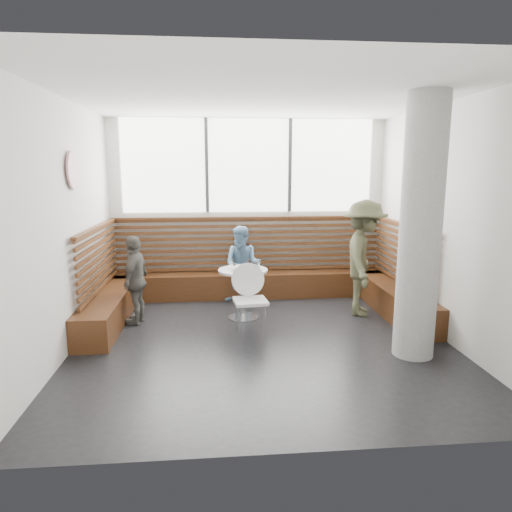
{
  "coord_description": "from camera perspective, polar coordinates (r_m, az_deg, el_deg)",
  "views": [
    {
      "loc": [
        -0.62,
        -5.86,
        2.31
      ],
      "look_at": [
        0.0,
        1.0,
        1.0
      ],
      "focal_mm": 32.0,
      "sensor_mm": 36.0,
      "label": 1
    }
  ],
  "objects": [
    {
      "name": "adult_man",
      "position": [
        7.43,
        13.3,
        -0.26
      ],
      "size": [
        1.04,
        1.35,
        1.85
      ],
      "primitive_type": "imported",
      "rotation": [
        0.0,
        0.0,
        1.23
      ],
      "color": "#474931",
      "rests_on": "ground"
    },
    {
      "name": "wall_art",
      "position": [
        6.52,
        -21.89,
        9.92
      ],
      "size": [
        0.03,
        0.5,
        0.5
      ],
      "primitive_type": "cylinder",
      "rotation": [
        0.0,
        1.57,
        0.0
      ],
      "color": "white",
      "rests_on": "room"
    },
    {
      "name": "glass_right",
      "position": [
        7.05,
        0.18,
        -1.27
      ],
      "size": [
        0.07,
        0.07,
        0.1
      ],
      "primitive_type": "cylinder",
      "color": "white",
      "rests_on": "cafe_table"
    },
    {
      "name": "plate_far",
      "position": [
        7.23,
        -0.95,
        -1.33
      ],
      "size": [
        0.18,
        0.18,
        0.01
      ],
      "primitive_type": "cylinder",
      "color": "white",
      "rests_on": "cafe_table"
    },
    {
      "name": "concrete_column",
      "position": [
        5.85,
        19.88,
        3.16
      ],
      "size": [
        0.5,
        0.5,
        3.2
      ],
      "primitive_type": "cylinder",
      "color": "gray",
      "rests_on": "ground"
    },
    {
      "name": "child_back",
      "position": [
        7.91,
        -1.67,
        -1.14
      ],
      "size": [
        0.79,
        0.71,
        1.36
      ],
      "primitive_type": "imported",
      "rotation": [
        0.0,
        0.0,
        -0.35
      ],
      "color": "#6B95BA",
      "rests_on": "ground"
    },
    {
      "name": "glass_left",
      "position": [
        6.95,
        -2.86,
        -1.4
      ],
      "size": [
        0.07,
        0.07,
        0.11
      ],
      "primitive_type": "cylinder",
      "color": "white",
      "rests_on": "cafe_table"
    },
    {
      "name": "room",
      "position": [
        5.94,
        0.87,
        3.91
      ],
      "size": [
        5.0,
        5.0,
        3.2
      ],
      "color": "silver",
      "rests_on": "ground"
    },
    {
      "name": "cafe_table",
      "position": [
        7.11,
        -1.64,
        -3.44
      ],
      "size": [
        0.77,
        0.77,
        0.79
      ],
      "color": "silver",
      "rests_on": "ground"
    },
    {
      "name": "plate_near",
      "position": [
        7.17,
        -2.72,
        -1.44
      ],
      "size": [
        0.21,
        0.21,
        0.01
      ],
      "primitive_type": "cylinder",
      "color": "white",
      "rests_on": "cafe_table"
    },
    {
      "name": "menu_card",
      "position": [
        6.84,
        -1.19,
        -2.06
      ],
      "size": [
        0.24,
        0.2,
        0.0
      ],
      "primitive_type": "cube",
      "rotation": [
        0.0,
        0.0,
        0.29
      ],
      "color": "#A5C64C",
      "rests_on": "cafe_table"
    },
    {
      "name": "glass_mid",
      "position": [
        7.02,
        -1.21,
        -1.33
      ],
      "size": [
        0.06,
        0.06,
        0.1
      ],
      "primitive_type": "cylinder",
      "color": "white",
      "rests_on": "cafe_table"
    },
    {
      "name": "booth",
      "position": [
        7.89,
        -0.51,
        -3.18
      ],
      "size": [
        5.0,
        2.5,
        1.44
      ],
      "color": "#3C200F",
      "rests_on": "ground"
    },
    {
      "name": "cafe_chair",
      "position": [
        6.49,
        -0.76,
        -4.64
      ],
      "size": [
        0.48,
        0.47,
        0.99
      ],
      "rotation": [
        0.0,
        0.0,
        0.1
      ],
      "color": "white",
      "rests_on": "ground"
    },
    {
      "name": "child_left",
      "position": [
        7.12,
        -14.81,
        -2.91
      ],
      "size": [
        0.47,
        0.83,
        1.34
      ],
      "primitive_type": "imported",
      "rotation": [
        0.0,
        0.0,
        -1.77
      ],
      "color": "#5A5852",
      "rests_on": "ground"
    }
  ]
}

